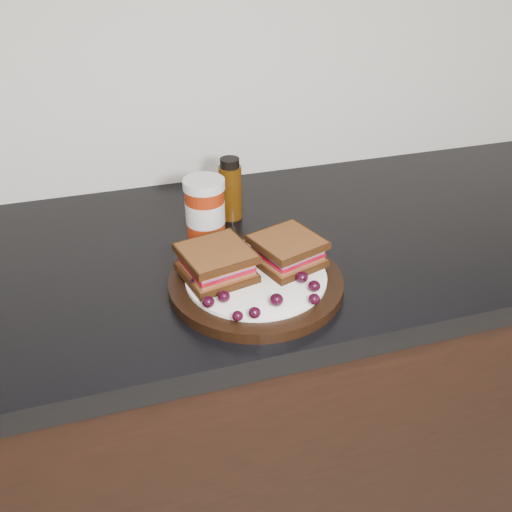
{
  "coord_description": "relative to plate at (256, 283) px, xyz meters",
  "views": [
    {
      "loc": [
        -0.11,
        0.85,
        1.43
      ],
      "look_at": [
        0.11,
        1.56,
        0.96
      ],
      "focal_mm": 40.0,
      "sensor_mm": 36.0,
      "label": 1
    }
  ],
  "objects": [
    {
      "name": "grape_3",
      "position": [
        -0.03,
        -0.1,
        0.02
      ],
      "size": [
        0.02,
        0.02,
        0.02
      ],
      "primitive_type": "ellipsoid",
      "color": "black",
      "rests_on": "plate"
    },
    {
      "name": "grape_18",
      "position": [
        -0.1,
        -0.0,
        0.02
      ],
      "size": [
        0.02,
        0.02,
        0.02
      ],
      "primitive_type": "ellipsoid",
      "color": "black",
      "rests_on": "plate"
    },
    {
      "name": "grape_11",
      "position": [
        0.05,
        0.03,
        0.02
      ],
      "size": [
        0.02,
        0.02,
        0.02
      ],
      "primitive_type": "ellipsoid",
      "color": "black",
      "rests_on": "plate"
    },
    {
      "name": "base_cabinets",
      "position": [
        -0.11,
        0.14,
        -0.48
      ],
      "size": [
        3.96,
        0.58,
        0.86
      ],
      "primitive_type": "cube",
      "color": "black",
      "rests_on": "ground_plane"
    },
    {
      "name": "grape_5",
      "position": [
        0.01,
        -0.09,
        0.02
      ],
      "size": [
        0.01,
        0.01,
        0.01
      ],
      "primitive_type": "ellipsoid",
      "color": "black",
      "rests_on": "plate"
    },
    {
      "name": "grape_7",
      "position": [
        0.07,
        -0.07,
        0.02
      ],
      "size": [
        0.02,
        0.02,
        0.02
      ],
      "primitive_type": "ellipsoid",
      "color": "black",
      "rests_on": "plate"
    },
    {
      "name": "grape_15",
      "position": [
        -0.06,
        -0.01,
        0.02
      ],
      "size": [
        0.02,
        0.02,
        0.02
      ],
      "primitive_type": "ellipsoid",
      "color": "black",
      "rests_on": "plate"
    },
    {
      "name": "grape_0",
      "position": [
        -0.09,
        -0.06,
        0.02
      ],
      "size": [
        0.02,
        0.02,
        0.02
      ],
      "primitive_type": "ellipsoid",
      "color": "black",
      "rests_on": "plate"
    },
    {
      "name": "grape_4",
      "position": [
        0.01,
        -0.08,
        0.02
      ],
      "size": [
        0.02,
        0.02,
        0.02
      ],
      "primitive_type": "ellipsoid",
      "color": "black",
      "rests_on": "plate"
    },
    {
      "name": "plate",
      "position": [
        0.0,
        0.0,
        0.0
      ],
      "size": [
        0.28,
        0.28,
        0.02
      ],
      "primitive_type": "cylinder",
      "color": "black",
      "rests_on": "countertop"
    },
    {
      "name": "countertop",
      "position": [
        -0.11,
        0.14,
        -0.03
      ],
      "size": [
        3.98,
        0.6,
        0.04
      ],
      "primitive_type": "cube",
      "color": "black",
      "rests_on": "base_cabinets"
    },
    {
      "name": "grape_9",
      "position": [
        0.05,
        -0.02,
        0.02
      ],
      "size": [
        0.02,
        0.02,
        0.02
      ],
      "primitive_type": "ellipsoid",
      "color": "black",
      "rests_on": "plate"
    },
    {
      "name": "condiment_jar",
      "position": [
        -0.04,
        0.19,
        0.05
      ],
      "size": [
        0.08,
        0.08,
        0.11
      ],
      "primitive_type": "cylinder",
      "rotation": [
        0.0,
        0.0,
        0.01
      ],
      "color": "#95250A",
      "rests_on": "countertop"
    },
    {
      "name": "grape_12",
      "position": [
        0.05,
        0.05,
        0.02
      ],
      "size": [
        0.02,
        0.02,
        0.02
      ],
      "primitive_type": "ellipsoid",
      "color": "black",
      "rests_on": "plate"
    },
    {
      "name": "grape_10",
      "position": [
        0.08,
        0.01,
        0.02
      ],
      "size": [
        0.02,
        0.02,
        0.02
      ],
      "primitive_type": "ellipsoid",
      "color": "black",
      "rests_on": "plate"
    },
    {
      "name": "sandwich_left",
      "position": [
        -0.06,
        0.02,
        0.04
      ],
      "size": [
        0.12,
        0.12,
        0.05
      ],
      "primitive_type": null,
      "rotation": [
        0.0,
        0.0,
        0.21
      ],
      "color": "brown",
      "rests_on": "plate"
    },
    {
      "name": "grape_2",
      "position": [
        -0.06,
        -0.1,
        0.02
      ],
      "size": [
        0.02,
        0.02,
        0.02
      ],
      "primitive_type": "ellipsoid",
      "color": "black",
      "rests_on": "plate"
    },
    {
      "name": "grape_17",
      "position": [
        -0.07,
        0.02,
        0.02
      ],
      "size": [
        0.02,
        0.02,
        0.02
      ],
      "primitive_type": "ellipsoid",
      "color": "black",
      "rests_on": "plate"
    },
    {
      "name": "grape_6",
      "position": [
        0.06,
        -0.1,
        0.02
      ],
      "size": [
        0.02,
        0.02,
        0.02
      ],
      "primitive_type": "ellipsoid",
      "color": "black",
      "rests_on": "plate"
    },
    {
      "name": "grape_14",
      "position": [
        -0.08,
        0.01,
        0.02
      ],
      "size": [
        0.02,
        0.02,
        0.02
      ],
      "primitive_type": "ellipsoid",
      "color": "black",
      "rests_on": "plate"
    },
    {
      "name": "grape_13",
      "position": [
        -0.08,
        0.05,
        0.02
      ],
      "size": [
        0.02,
        0.02,
        0.02
      ],
      "primitive_type": "ellipsoid",
      "color": "black",
      "rests_on": "plate"
    },
    {
      "name": "grape_1",
      "position": [
        -0.07,
        -0.05,
        0.02
      ],
      "size": [
        0.02,
        0.02,
        0.02
      ],
      "primitive_type": "ellipsoid",
      "color": "black",
      "rests_on": "plate"
    },
    {
      "name": "grape_16",
      "position": [
        -0.06,
        0.05,
        0.02
      ],
      "size": [
        0.02,
        0.02,
        0.02
      ],
      "primitive_type": "ellipsoid",
      "color": "black",
      "rests_on": "plate"
    },
    {
      "name": "grape_8",
      "position": [
        0.06,
        -0.04,
        0.02
      ],
      "size": [
        0.02,
        0.02,
        0.02
      ],
      "primitive_type": "ellipsoid",
      "color": "black",
      "rests_on": "plate"
    },
    {
      "name": "sandwich_right",
      "position": [
        0.06,
        0.02,
        0.04
      ],
      "size": [
        0.13,
        0.13,
        0.05
      ],
      "primitive_type": null,
      "rotation": [
        0.0,
        0.0,
        0.32
      ],
      "color": "brown",
      "rests_on": "plate"
    },
    {
      "name": "oil_bottle",
      "position": [
        0.02,
        0.25,
        0.05
      ],
      "size": [
        0.06,
        0.06,
        0.12
      ],
      "primitive_type": "cylinder",
      "rotation": [
        0.0,
        0.0,
        -0.36
      ],
      "color": "#442506",
      "rests_on": "countertop"
    }
  ]
}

